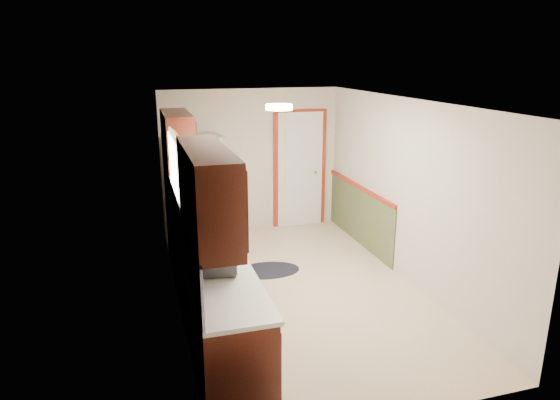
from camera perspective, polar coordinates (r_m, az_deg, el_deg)
room_shell at (r=6.12m, az=2.07°, el=-0.05°), size 3.20×5.20×2.52m
kitchen_run at (r=5.72m, az=-8.91°, el=-5.57°), size 0.63×4.00×2.20m
back_wall_trim at (r=8.54m, az=3.71°, el=2.44°), size 1.12×2.30×2.08m
ceiling_fixture at (r=5.63m, az=-0.10°, el=10.57°), size 0.30×0.30×0.06m
microwave at (r=4.83m, az=-7.31°, el=-5.51°), size 0.40×0.61×0.39m
refrigerator at (r=7.90m, az=-9.19°, el=1.02°), size 0.81×0.78×1.75m
rug at (r=7.09m, az=-1.37°, el=-8.03°), size 0.93×0.64×0.01m
cooktop at (r=6.65m, az=-9.79°, el=-1.20°), size 0.50×0.60×0.02m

